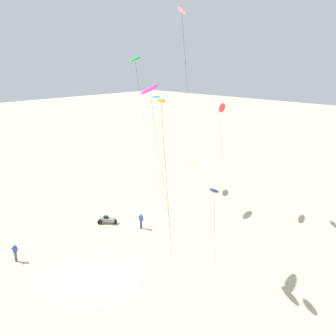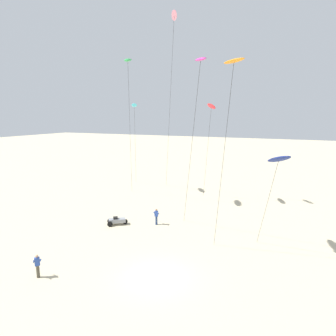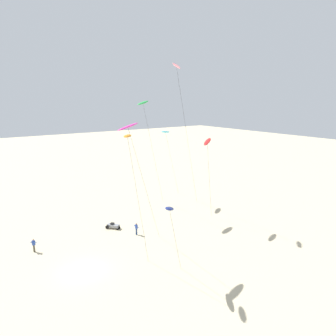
{
  "view_description": "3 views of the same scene",
  "coord_description": "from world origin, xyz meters",
  "views": [
    {
      "loc": [
        23.35,
        -15.6,
        17.49
      ],
      "look_at": [
        -1.71,
        10.13,
        6.98
      ],
      "focal_mm": 40.8,
      "sensor_mm": 36.0,
      "label": 1
    },
    {
      "loc": [
        8.41,
        -16.66,
        10.99
      ],
      "look_at": [
        -2.78,
        8.03,
        6.13
      ],
      "focal_mm": 31.53,
      "sensor_mm": 36.0,
      "label": 2
    },
    {
      "loc": [
        28.6,
        -9.27,
        17.8
      ],
      "look_at": [
        -2.69,
        12.8,
        9.02
      ],
      "focal_mm": 32.28,
      "sensor_mm": 36.0,
      "label": 3
    }
  ],
  "objects": [
    {
      "name": "ground_plane",
      "position": [
        0.0,
        0.0,
        0.0
      ],
      "size": [
        260.0,
        260.0,
        0.0
      ],
      "primitive_type": "plane",
      "color": "beige"
    },
    {
      "name": "beach_buggy",
      "position": [
        -8.14,
        7.19,
        0.43
      ],
      "size": [
        2.0,
        1.77,
        0.82
      ],
      "color": "gray",
      "rests_on": "ground"
    },
    {
      "name": "kite_green",
      "position": [
        -10.51,
        13.86,
        17.11
      ],
      "size": [
        4.35,
        7.18,
        17.7
      ],
      "color": "green",
      "rests_on": "ground"
    },
    {
      "name": "kite_red",
      "position": [
        -1.89,
        18.87,
        12.0
      ],
      "size": [
        2.67,
        4.16,
        12.58
      ],
      "color": "red",
      "rests_on": "ground"
    },
    {
      "name": "kite_flyer_nearest",
      "position": [
        -4.46,
        8.88,
        0.89
      ],
      "size": [
        0.59,
        0.57,
        1.67
      ],
      "color": "navy",
      "rests_on": "ground"
    },
    {
      "name": "kite_orange",
      "position": [
        3.96,
        3.62,
        14.25
      ],
      "size": [
        2.78,
        3.95,
        14.62
      ],
      "color": "orange",
      "rests_on": "ground"
    },
    {
      "name": "kite_flyer_middle",
      "position": [
        -7.41,
        -3.37,
        0.89
      ],
      "size": [
        0.72,
        0.73,
        1.67
      ],
      "color": "#4C4738",
      "rests_on": "ground"
    },
    {
      "name": "kite_navy",
      "position": [
        6.98,
        6.16,
        7.78
      ],
      "size": [
        2.6,
        3.72,
        8.39
      ],
      "color": "navy",
      "rests_on": "ground"
    },
    {
      "name": "kite_magenta",
      "position": [
        1.16,
        5.16,
        14.94
      ],
      "size": [
        4.55,
        7.67,
        15.51
      ],
      "color": "#D8339E",
      "rests_on": "ground"
    },
    {
      "name": "kite_pink",
      "position": [
        -5.93,
        16.64,
        21.56
      ],
      "size": [
        5.57,
        9.41,
        22.57
      ],
      "color": "pink",
      "rests_on": "ground"
    },
    {
      "name": "kite_cyan",
      "position": [
        -13.32,
        19.82,
        12.28
      ],
      "size": [
        3.9,
        6.39,
        12.71
      ],
      "color": "#33BFE0",
      "rests_on": "ground"
    }
  ]
}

